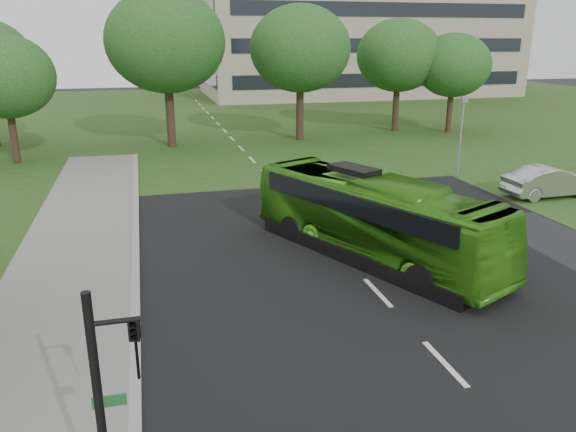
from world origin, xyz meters
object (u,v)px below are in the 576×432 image
at_px(tree_park_a, 5,77).
at_px(camera_pole, 462,125).
at_px(tree_park_d, 399,56).
at_px(tree_park_e, 453,65).
at_px(tree_park_c, 300,49).
at_px(sedan, 549,182).
at_px(bus, 373,218).
at_px(tree_park_b, 166,42).
at_px(traffic_light, 111,416).

relative_size(tree_park_a, camera_pole, 1.75).
xyz_separation_m(tree_park_d, tree_park_e, (3.93, -1.72, -0.73)).
relative_size(tree_park_c, sedan, 2.16).
bearing_deg(bus, tree_park_b, 79.23).
relative_size(tree_park_d, tree_park_e, 1.14).
height_order(tree_park_d, bus, tree_park_d).
height_order(tree_park_c, sedan, tree_park_c).
xyz_separation_m(tree_park_b, tree_park_e, (22.17, 0.80, -1.84)).
bearing_deg(tree_park_a, bus, -52.49).
height_order(tree_park_b, sedan, tree_park_b).
bearing_deg(tree_park_c, tree_park_d, 13.23).
xyz_separation_m(tree_park_a, tree_park_d, (27.79, 5.78, 0.82)).
distance_m(tree_park_b, tree_park_c, 9.55).
bearing_deg(tree_park_d, camera_pole, -102.12).
xyz_separation_m(tree_park_e, bus, (-16.56, -23.81, -3.85)).
bearing_deg(tree_park_a, tree_park_b, 18.86).
bearing_deg(traffic_light, bus, 62.95).
relative_size(tree_park_b, tree_park_e, 1.36).
height_order(sedan, traffic_light, traffic_light).
height_order(tree_park_e, bus, tree_park_e).
height_order(tree_park_a, tree_park_e, tree_park_e).
relative_size(tree_park_e, bus, 0.76).
bearing_deg(sedan, tree_park_d, -5.85).
distance_m(tree_park_d, camera_pole, 16.13).
xyz_separation_m(tree_park_c, traffic_light, (-12.11, -34.00, -4.01)).
bearing_deg(tree_park_c, tree_park_e, 1.51).
height_order(tree_park_b, bus, tree_park_b).
relative_size(tree_park_a, tree_park_e, 0.99).
xyz_separation_m(tree_park_a, bus, (15.16, -19.75, -3.77)).
bearing_deg(bus, tree_park_c, 56.08).
bearing_deg(sedan, camera_pole, 19.69).
bearing_deg(tree_park_b, tree_park_a, -161.14).
relative_size(tree_park_b, sedan, 2.34).
bearing_deg(camera_pole, bus, -154.31).
bearing_deg(sedan, tree_park_e, -17.84).
bearing_deg(camera_pole, sedan, -89.77).
distance_m(tree_park_c, traffic_light, 36.31).
distance_m(tree_park_d, tree_park_e, 4.35).
height_order(tree_park_e, camera_pole, tree_park_e).
xyz_separation_m(tree_park_a, tree_park_c, (19.07, 3.73, 1.41)).
relative_size(tree_park_e, traffic_light, 1.76).
bearing_deg(sedan, bus, 112.24).
bearing_deg(tree_park_e, bus, -124.82).
xyz_separation_m(tree_park_a, traffic_light, (6.96, -30.27, -2.60)).
height_order(tree_park_d, sedan, tree_park_d).
relative_size(tree_park_a, tree_park_d, 0.86).
bearing_deg(camera_pole, tree_park_d, 56.31).
xyz_separation_m(tree_park_b, camera_pole, (14.92, -12.94, -4.29)).
relative_size(tree_park_c, tree_park_d, 1.10).
bearing_deg(tree_park_e, traffic_light, -125.79).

